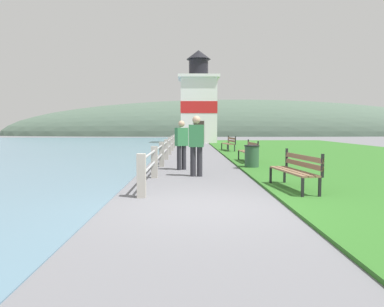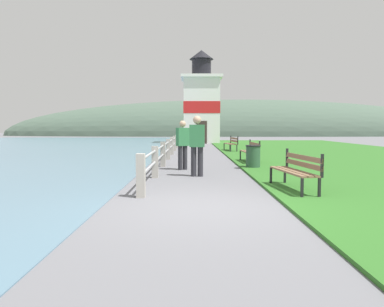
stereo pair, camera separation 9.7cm
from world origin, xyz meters
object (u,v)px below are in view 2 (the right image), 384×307
Objects in this scene: person_by_railing at (195,144)px; park_bench_near at (295,168)px; park_bench_midway at (249,150)px; park_bench_far at (230,143)px; trash_bin at (251,157)px; person_strolling at (181,143)px; lighthouse at (200,104)px.

park_bench_near is at bearing -135.87° from person_by_railing.
park_bench_far is (-0.02, 7.24, -0.00)m from park_bench_midway.
park_bench_far is at bearing -92.17° from park_bench_midway.
park_bench_midway is 2.31× the size of trash_bin.
park_bench_midway is 1.14× the size of person_strolling.
trash_bin is at bearing -40.94° from person_by_railing.
lighthouse is at bearing -93.41° from park_bench_near.
park_bench_near is 1.03× the size of park_bench_far.
trash_bin is (2.49, 0.30, -0.50)m from person_strolling.
lighthouse is 4.94× the size of person_strolling.
person_strolling reaches higher than park_bench_near.
lighthouse is 23.36m from person_by_railing.
person_strolling is at bearing -173.05° from trash_bin.
park_bench_far is 0.23× the size of lighthouse.
park_bench_near is at bearing -87.18° from trash_bin.
person_by_railing is at bearing -56.59° from park_bench_near.
lighthouse reaches higher than person_strolling.
person_by_railing is at bearing 72.08° from park_bench_far.
lighthouse is 21.45m from trash_bin.
park_bench_midway is at bearing -96.91° from park_bench_near.
person_by_railing reaches higher than park_bench_midway.
trash_bin is (-0.22, -9.25, -0.12)m from park_bench_far.
park_bench_near is 3.51m from person_by_railing.
lighthouse is at bearing 93.54° from trash_bin.
trash_bin is (2.02, 2.03, -0.56)m from person_by_railing.
park_bench_near is at bearing -86.59° from lighthouse.
person_by_railing is at bearing 166.53° from person_strolling.
person_by_railing is (-2.25, 2.66, 0.45)m from park_bench_near.
person_strolling is at bearing 67.45° from park_bench_far.
lighthouse is 10.02× the size of trash_bin.
park_bench_far is (-0.01, 13.95, -0.00)m from park_bench_near.
trash_bin is at bearing -111.88° from person_strolling.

